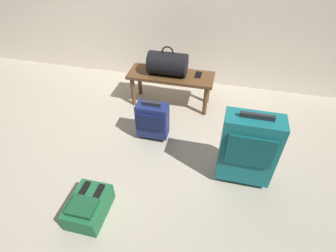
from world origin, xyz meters
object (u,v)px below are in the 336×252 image
bench (171,79)px  cell_phone (198,75)px  suitcase_small_navy (152,120)px  backpack_green (88,206)px  suitcase_upright_teal (248,149)px  duffel_bag_black (168,64)px

bench → cell_phone: (0.31, 0.05, 0.07)m
suitcase_small_navy → backpack_green: 1.04m
cell_phone → suitcase_upright_teal: suitcase_upright_teal is taller
suitcase_small_navy → backpack_green: bearing=-104.2°
bench → backpack_green: size_ratio=2.63×
cell_phone → suitcase_upright_teal: bearing=-61.6°
cell_phone → duffel_bag_black: bearing=-171.3°
suitcase_small_navy → backpack_green: size_ratio=1.21×
bench → suitcase_small_navy: size_ratio=2.17×
cell_phone → bench: bearing=-170.3°
backpack_green → suitcase_upright_teal: bearing=28.8°
duffel_bag_black → backpack_green: 1.74m
bench → duffel_bag_black: (-0.04, 0.00, 0.20)m
duffel_bag_black → suitcase_small_navy: bearing=-90.2°
bench → backpack_green: bench is taller
bench → backpack_green: 1.70m
suitcase_small_navy → backpack_green: (-0.25, -1.00, -0.15)m
suitcase_upright_teal → backpack_green: size_ratio=1.96×
duffel_bag_black → suitcase_upright_teal: bearing=-47.3°
backpack_green → suitcase_small_navy: bearing=75.8°
bench → suitcase_small_navy: bearing=-93.6°
suitcase_upright_teal → backpack_green: bearing=-151.2°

